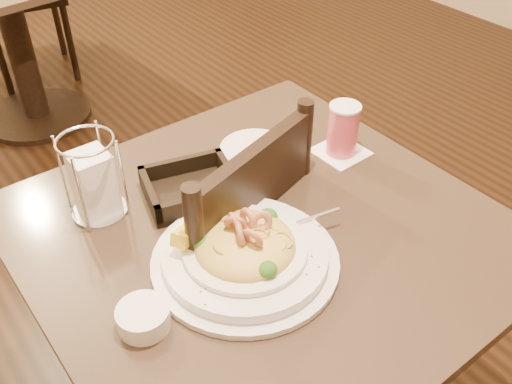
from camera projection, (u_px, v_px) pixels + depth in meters
main_table at (261, 303)px, 1.31m from camera, size 0.90×0.90×0.75m
background_table at (12, 21)px, 2.58m from camera, size 0.99×0.99×0.75m
dining_chair_near at (213, 268)px, 1.41m from camera, size 0.52×0.52×0.93m
pasta_bowl at (245, 251)px, 1.06m from camera, size 0.39×0.36×0.11m
drink_glass at (343, 130)px, 1.32m from camera, size 0.12×0.12×0.13m
bread_basket at (191, 189)px, 1.22m from camera, size 0.23×0.20×0.05m
napkin_caddy at (94, 182)px, 1.15m from camera, size 0.11×0.11×0.18m
side_plate at (255, 149)px, 1.36m from camera, size 0.18×0.18×0.01m
butter_ramekin at (143, 318)px, 0.96m from camera, size 0.09×0.09×0.04m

